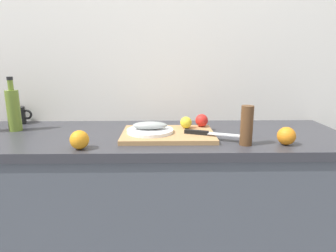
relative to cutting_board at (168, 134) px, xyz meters
name	(u,v)px	position (x,y,z in m)	size (l,w,h in m)	color
back_wall	(143,60)	(-0.14, 0.37, 0.34)	(3.20, 0.05, 2.50)	white
kitchen_counter	(141,217)	(-0.14, 0.05, -0.46)	(2.00, 0.60, 0.90)	#4C5159
cutting_board	(168,134)	(0.00, 0.00, 0.00)	(0.43, 0.30, 0.02)	tan
white_plate	(150,131)	(-0.08, 0.00, 0.02)	(0.22, 0.22, 0.01)	white
fish_fillet	(150,125)	(-0.08, 0.00, 0.04)	(0.16, 0.07, 0.04)	#999E99
chef_knife	(208,133)	(0.18, -0.06, 0.02)	(0.28, 0.13, 0.02)	silver
lemon_0	(186,122)	(0.09, 0.08, 0.04)	(0.06, 0.06, 0.06)	yellow
tomato_0	(202,120)	(0.17, 0.11, 0.04)	(0.06, 0.06, 0.06)	red
olive_oil_bottle	(13,109)	(-0.77, 0.13, 0.10)	(0.06, 0.06, 0.27)	olive
coffee_mug_0	(18,115)	(-0.84, 0.29, 0.04)	(0.13, 0.09, 0.09)	black
orange_0	(286,136)	(0.50, -0.14, 0.03)	(0.08, 0.08, 0.08)	orange
orange_1	(79,140)	(-0.36, -0.19, 0.03)	(0.08, 0.08, 0.08)	orange
pepper_mill	(247,126)	(0.33, -0.14, 0.07)	(0.05, 0.05, 0.17)	brown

